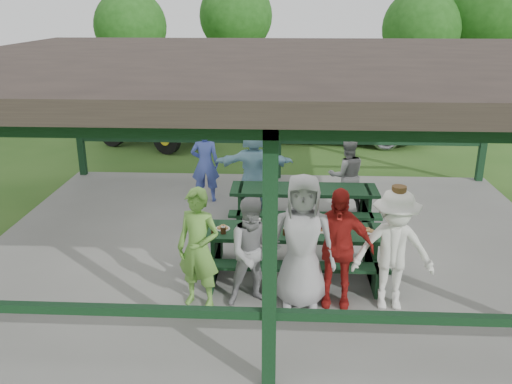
# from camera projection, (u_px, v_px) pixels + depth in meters

# --- Properties ---
(ground) EXTENTS (90.00, 90.00, 0.00)m
(ground) POSITION_uv_depth(u_px,v_px,m) (275.00, 247.00, 9.63)
(ground) COLOR #294F18
(ground) RESTS_ON ground
(concrete_slab) EXTENTS (10.00, 8.00, 0.10)m
(concrete_slab) POSITION_uv_depth(u_px,v_px,m) (275.00, 245.00, 9.61)
(concrete_slab) COLOR slate
(concrete_slab) RESTS_ON ground
(pavilion_structure) EXTENTS (10.60, 8.60, 3.24)m
(pavilion_structure) POSITION_uv_depth(u_px,v_px,m) (277.00, 66.00, 8.59)
(pavilion_structure) COLOR black
(pavilion_structure) RESTS_ON concrete_slab
(picnic_table_near) EXTENTS (2.75, 1.39, 0.75)m
(picnic_table_near) POSITION_uv_depth(u_px,v_px,m) (293.00, 247.00, 8.29)
(picnic_table_near) COLOR black
(picnic_table_near) RESTS_ON concrete_slab
(picnic_table_far) EXTENTS (2.72, 1.39, 0.75)m
(picnic_table_far) POSITION_uv_depth(u_px,v_px,m) (304.00, 202.00, 10.17)
(picnic_table_far) COLOR black
(picnic_table_far) RESTS_ON concrete_slab
(table_setting) EXTENTS (2.46, 0.45, 0.10)m
(table_setting) POSITION_uv_depth(u_px,v_px,m) (281.00, 227.00, 8.22)
(table_setting) COLOR white
(table_setting) RESTS_ON picnic_table_near
(contestant_green) EXTENTS (0.72, 0.59, 1.71)m
(contestant_green) POSITION_uv_depth(u_px,v_px,m) (198.00, 249.00, 7.34)
(contestant_green) COLOR #639D3C
(contestant_green) RESTS_ON concrete_slab
(contestant_grey_left) EXTENTS (0.89, 0.77, 1.56)m
(contestant_grey_left) POSITION_uv_depth(u_px,v_px,m) (254.00, 252.00, 7.42)
(contestant_grey_left) COLOR gray
(contestant_grey_left) RESTS_ON concrete_slab
(contestant_grey_mid) EXTENTS (0.94, 0.62, 1.91)m
(contestant_grey_mid) POSITION_uv_depth(u_px,v_px,m) (302.00, 242.00, 7.33)
(contestant_grey_mid) COLOR #969598
(contestant_grey_mid) RESTS_ON concrete_slab
(contestant_red) EXTENTS (1.04, 0.52, 1.71)m
(contestant_red) POSITION_uv_depth(u_px,v_px,m) (337.00, 247.00, 7.38)
(contestant_red) COLOR maroon
(contestant_red) RESTS_ON concrete_slab
(contestant_white_fedora) EXTENTS (1.13, 0.67, 1.77)m
(contestant_white_fedora) POSITION_uv_depth(u_px,v_px,m) (394.00, 250.00, 7.29)
(contestant_white_fedora) COLOR silver
(contestant_white_fedora) RESTS_ON concrete_slab
(spectator_lblue) EXTENTS (1.64, 0.60, 1.75)m
(spectator_lblue) POSITION_uv_depth(u_px,v_px,m) (254.00, 166.00, 10.98)
(spectator_lblue) COLOR #8FC3DD
(spectator_lblue) RESTS_ON concrete_slab
(spectator_blue) EXTENTS (0.62, 0.44, 1.63)m
(spectator_blue) POSITION_uv_depth(u_px,v_px,m) (205.00, 164.00, 11.36)
(spectator_blue) COLOR #4557B5
(spectator_blue) RESTS_ON concrete_slab
(spectator_grey) EXTENTS (0.82, 0.68, 1.53)m
(spectator_grey) POSITION_uv_depth(u_px,v_px,m) (347.00, 175.00, 10.77)
(spectator_grey) COLOR gray
(spectator_grey) RESTS_ON concrete_slab
(pickup_truck) EXTENTS (6.07, 3.59, 1.58)m
(pickup_truck) POSITION_uv_depth(u_px,v_px,m) (334.00, 114.00, 17.16)
(pickup_truck) COLOR silver
(pickup_truck) RESTS_ON ground
(farm_trailer) EXTENTS (4.23, 2.85, 1.50)m
(farm_trailer) POSITION_uv_depth(u_px,v_px,m) (155.00, 120.00, 16.49)
(farm_trailer) COLOR navy
(farm_trailer) RESTS_ON ground
(tree_far_left) EXTENTS (3.01, 3.01, 4.70)m
(tree_far_left) POSITION_uv_depth(u_px,v_px,m) (130.00, 27.00, 22.60)
(tree_far_left) COLOR #2F2013
(tree_far_left) RESTS_ON ground
(tree_left) EXTENTS (3.35, 3.35, 5.23)m
(tree_left) POSITION_uv_depth(u_px,v_px,m) (236.00, 16.00, 24.84)
(tree_left) COLOR #2F2013
(tree_left) RESTS_ON ground
(tree_mid) EXTENTS (3.02, 3.02, 4.71)m
(tree_mid) POSITION_uv_depth(u_px,v_px,m) (421.00, 28.00, 20.91)
(tree_mid) COLOR #2F2013
(tree_mid) RESTS_ON ground
(tree_right) EXTENTS (3.87, 3.87, 6.05)m
(tree_right) POSITION_uv_depth(u_px,v_px,m) (482.00, 3.00, 21.12)
(tree_right) COLOR #2F2013
(tree_right) RESTS_ON ground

